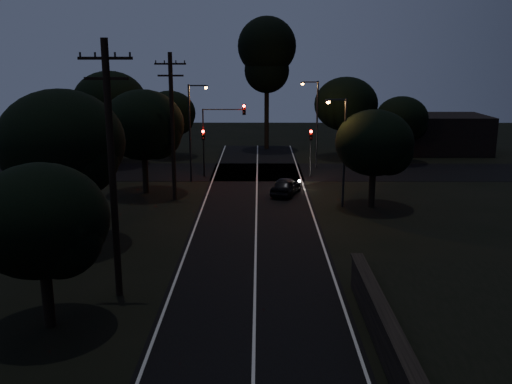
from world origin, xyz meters
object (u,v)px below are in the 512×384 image
object	(u,v)px
signal_right	(311,144)
signal_mast	(223,127)
tall_pine	(267,54)
streetlight_b	(315,118)
signal_left	(203,144)
streetlight_a	(192,126)
utility_pole_mid	(112,167)
car	(286,186)
streetlight_c	(342,145)
utility_pole_far	(172,125)

from	to	relation	value
signal_right	signal_mast	xyz separation A→B (m)	(-7.51, 0.00, 1.50)
tall_pine	streetlight_b	size ratio (longest dim) A/B	1.79
signal_left	streetlight_a	distance (m)	2.77
utility_pole_mid	signal_right	xyz separation A→B (m)	(10.60, 24.99, -2.90)
signal_left	car	bearing A→B (deg)	-43.82
tall_pine	signal_left	world-z (taller)	tall_pine
streetlight_a	car	distance (m)	9.61
signal_left	streetlight_a	xyz separation A→B (m)	(-0.71, -1.99, 1.80)
utility_pole_mid	streetlight_c	world-z (taller)	utility_pole_mid
tall_pine	signal_left	bearing A→B (deg)	-110.46
signal_right	streetlight_b	distance (m)	4.45
utility_pole_mid	streetlight_b	bearing A→B (deg)	68.70
streetlight_b	streetlight_a	bearing A→B (deg)	-150.52
utility_pole_mid	streetlight_a	xyz separation A→B (m)	(0.69, 23.00, -1.10)
car	utility_pole_mid	bearing A→B (deg)	83.77
signal_mast	streetlight_a	size ratio (longest dim) A/B	0.78
utility_pole_far	signal_mast	bearing A→B (deg)	68.89
signal_mast	streetlight_a	bearing A→B (deg)	-140.23
streetlight_a	signal_right	bearing A→B (deg)	11.34
streetlight_c	streetlight_a	bearing A→B (deg)	144.31
streetlight_b	car	bearing A→B (deg)	-106.50
tall_pine	signal_mast	xyz separation A→B (m)	(-3.91, -15.01, -6.01)
signal_mast	streetlight_b	world-z (taller)	streetlight_b
streetlight_c	car	world-z (taller)	streetlight_c
signal_mast	utility_pole_far	bearing A→B (deg)	-111.11
signal_left	streetlight_b	bearing A→B (deg)	22.05
tall_pine	signal_right	size ratio (longest dim) A/B	3.50
tall_pine	signal_mast	size ratio (longest dim) A/B	2.30
tall_pine	streetlight_b	world-z (taller)	tall_pine
streetlight_a	utility_pole_far	bearing A→B (deg)	-96.59
signal_mast	streetlight_b	size ratio (longest dim) A/B	0.78
signal_right	streetlight_a	world-z (taller)	streetlight_a
car	streetlight_c	bearing A→B (deg)	154.02
utility_pole_mid	car	xyz separation A→B (m)	(8.19, 18.47, -5.06)
utility_pole_mid	signal_right	size ratio (longest dim) A/B	2.68
utility_pole_far	signal_right	distance (m)	13.53
signal_left	signal_right	bearing A→B (deg)	0.00
signal_left	streetlight_a	bearing A→B (deg)	-109.59
streetlight_a	car	size ratio (longest dim) A/B	2.01
utility_pole_mid	tall_pine	world-z (taller)	tall_pine
streetlight_b	streetlight_c	distance (m)	14.01
streetlight_a	streetlight_b	bearing A→B (deg)	29.48
streetlight_b	utility_pole_mid	bearing A→B (deg)	-111.30
tall_pine	car	xyz separation A→B (m)	(1.19, -21.53, -9.67)
streetlight_c	signal_right	bearing A→B (deg)	97.02
tall_pine	utility_pole_mid	bearing A→B (deg)	-99.93
utility_pole_mid	tall_pine	distance (m)	40.87
utility_pole_far	streetlight_a	distance (m)	6.10
streetlight_b	car	distance (m)	11.67
streetlight_a	streetlight_c	size ratio (longest dim) A/B	1.07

